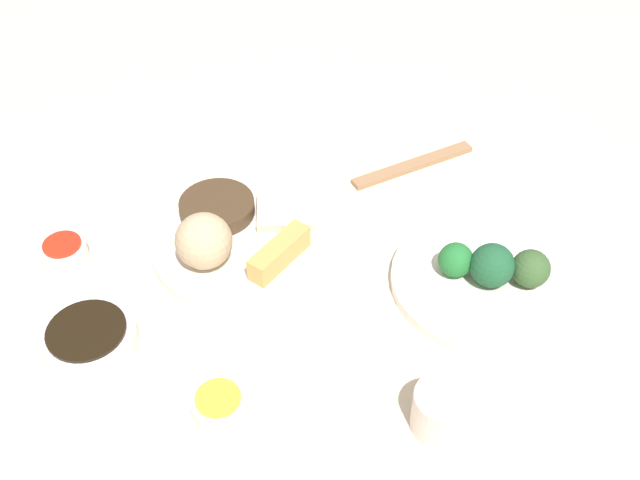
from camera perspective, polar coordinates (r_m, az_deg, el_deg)
The scene contains 18 objects.
tabletop at distance 0.96m, azimuth -4.21°, elevation -2.72°, with size 2.20×2.20×0.02m, color beige.
main_plate at distance 0.98m, azimuth -5.55°, elevation -0.16°, with size 0.25×0.25×0.02m, color white.
rice_scoop at distance 0.93m, azimuth -8.91°, elevation -0.08°, with size 0.07×0.07×0.07m, color tan.
spring_roll at distance 0.93m, azimuth -3.16°, elevation -1.17°, with size 0.10×0.03×0.03m, color tan.
crab_rangoon_wonton at distance 1.00m, azimuth -2.66°, elevation 2.17°, with size 0.08×0.07×0.01m, color beige.
stir_fry_heap at distance 1.01m, azimuth -7.91°, elevation 2.50°, with size 0.10×0.10×0.02m, color #453220.
broccoli_plate at distance 0.95m, azimuth 12.48°, elevation -3.11°, with size 0.23×0.23×0.01m, color white.
broccoli_floret_0 at distance 0.93m, azimuth 10.37°, elevation -1.39°, with size 0.04×0.04×0.04m, color #247433.
broccoli_floret_1 at distance 0.92m, azimuth 13.08°, elevation -1.91°, with size 0.05×0.05×0.05m, color #1F5733.
broccoli_floret_2 at distance 0.94m, azimuth 15.87°, elevation -2.12°, with size 0.05×0.05×0.05m, color #385B2E.
soy_sauce_bowl at distance 0.89m, azimuth -17.27°, elevation -7.40°, with size 0.11×0.11×0.03m, color white.
soy_sauce_bowl_liquid at distance 0.88m, azimuth -17.52°, elevation -6.63°, with size 0.09×0.09×0.00m, color black.
sauce_ramekin_hot_mustard at distance 0.82m, azimuth -7.74°, elevation -12.50°, with size 0.06×0.06×0.03m, color white.
sauce_ramekin_hot_mustard_liquid at distance 0.80m, azimuth -7.84°, elevation -11.92°, with size 0.05×0.05×0.00m, color yellow.
sauce_ramekin_sweet_and_sour at distance 1.01m, azimuth -19.01°, elevation -0.90°, with size 0.06×0.06×0.03m, color white.
sauce_ramekin_sweet_and_sour_liquid at distance 1.00m, azimuth -19.19°, elevation -0.30°, with size 0.05×0.05×0.00m, color red.
teacup at distance 0.80m, azimuth 9.32°, elevation -12.79°, with size 0.06×0.06×0.05m, color white.
chopsticks_pair at distance 1.12m, azimuth 7.16°, elevation 5.73°, with size 0.20×0.02×0.01m, color #9F7651.
Camera 1 is at (-0.12, 0.66, 0.70)m, focal length 41.69 mm.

